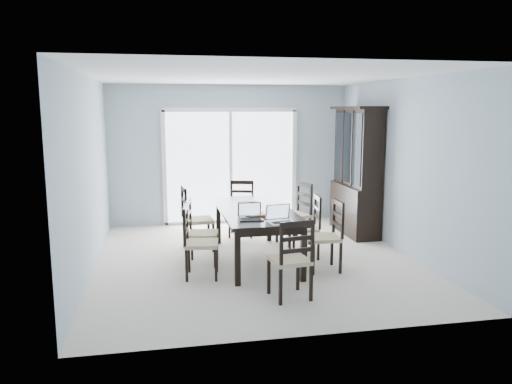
{
  "coord_description": "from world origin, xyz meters",
  "views": [
    {
      "loc": [
        -1.32,
        -6.82,
        2.16
      ],
      "look_at": [
        0.01,
        0.0,
        1.0
      ],
      "focal_mm": 35.0,
      "sensor_mm": 36.0,
      "label": 1
    }
  ],
  "objects_px": {
    "china_hutch": "(356,172)",
    "laptop_silver": "(282,219)",
    "dining_table": "(256,214)",
    "chair_right_near": "(330,228)",
    "laptop_dark": "(251,216)",
    "cell_phone": "(280,221)",
    "chair_left_near": "(194,234)",
    "chair_right_mid": "(310,220)",
    "hot_tub": "(189,187)",
    "chair_left_far": "(192,211)",
    "chair_right_far": "(299,206)",
    "chair_end_far": "(242,202)",
    "game_box": "(248,204)",
    "chair_left_mid": "(196,225)",
    "chair_end_near": "(293,251)"
  },
  "relations": [
    {
      "from": "china_hutch",
      "to": "laptop_silver",
      "type": "distance_m",
      "value": 2.9
    },
    {
      "from": "dining_table",
      "to": "chair_right_near",
      "type": "relative_size",
      "value": 2.0
    },
    {
      "from": "dining_table",
      "to": "laptop_dark",
      "type": "height_order",
      "value": "laptop_dark"
    },
    {
      "from": "china_hutch",
      "to": "cell_phone",
      "type": "bearing_deg",
      "value": -131.79
    },
    {
      "from": "chair_left_near",
      "to": "cell_phone",
      "type": "bearing_deg",
      "value": 83.69
    },
    {
      "from": "chair_right_mid",
      "to": "hot_tub",
      "type": "relative_size",
      "value": 0.51
    },
    {
      "from": "chair_left_far",
      "to": "chair_right_mid",
      "type": "bearing_deg",
      "value": 63.25
    },
    {
      "from": "chair_right_mid",
      "to": "chair_right_far",
      "type": "xyz_separation_m",
      "value": [
        0.05,
        0.8,
        0.04
      ]
    },
    {
      "from": "dining_table",
      "to": "china_hutch",
      "type": "relative_size",
      "value": 1.0
    },
    {
      "from": "chair_right_mid",
      "to": "chair_left_near",
      "type": "bearing_deg",
      "value": 114.44
    },
    {
      "from": "chair_right_near",
      "to": "laptop_dark",
      "type": "xyz_separation_m",
      "value": [
        -1.09,
        -0.05,
        0.22
      ]
    },
    {
      "from": "chair_left_far",
      "to": "hot_tub",
      "type": "xyz_separation_m",
      "value": [
        0.13,
        2.91,
        -0.08
      ]
    },
    {
      "from": "chair_right_near",
      "to": "china_hutch",
      "type": "bearing_deg",
      "value": -29.12
    },
    {
      "from": "chair_left_far",
      "to": "hot_tub",
      "type": "distance_m",
      "value": 2.91
    },
    {
      "from": "chair_end_far",
      "to": "chair_right_far",
      "type": "bearing_deg",
      "value": 153.92
    },
    {
      "from": "chair_left_near",
      "to": "laptop_silver",
      "type": "bearing_deg",
      "value": 78.79
    },
    {
      "from": "chair_left_near",
      "to": "laptop_dark",
      "type": "height_order",
      "value": "chair_left_near"
    },
    {
      "from": "laptop_dark",
      "to": "chair_left_near",
      "type": "bearing_deg",
      "value": 174.02
    },
    {
      "from": "chair_left_far",
      "to": "laptop_silver",
      "type": "xyz_separation_m",
      "value": [
        1.02,
        -1.63,
        0.2
      ]
    },
    {
      "from": "game_box",
      "to": "chair_right_mid",
      "type": "bearing_deg",
      "value": -12.48
    },
    {
      "from": "china_hutch",
      "to": "chair_left_far",
      "type": "xyz_separation_m",
      "value": [
        -2.89,
        -0.57,
        -0.46
      ]
    },
    {
      "from": "chair_end_far",
      "to": "laptop_dark",
      "type": "relative_size",
      "value": 3.41
    },
    {
      "from": "laptop_silver",
      "to": "cell_phone",
      "type": "bearing_deg",
      "value": 80.92
    },
    {
      "from": "laptop_dark",
      "to": "cell_phone",
      "type": "relative_size",
      "value": 2.87
    },
    {
      "from": "chair_left_near",
      "to": "chair_right_near",
      "type": "relative_size",
      "value": 0.99
    },
    {
      "from": "chair_right_near",
      "to": "chair_right_mid",
      "type": "xyz_separation_m",
      "value": [
        -0.08,
        0.63,
        -0.02
      ]
    },
    {
      "from": "cell_phone",
      "to": "china_hutch",
      "type": "bearing_deg",
      "value": 48.61
    },
    {
      "from": "dining_table",
      "to": "laptop_silver",
      "type": "xyz_separation_m",
      "value": [
        0.15,
        -0.95,
        0.13
      ]
    },
    {
      "from": "chair_end_far",
      "to": "dining_table",
      "type": "bearing_deg",
      "value": 102.76
    },
    {
      "from": "chair_left_near",
      "to": "chair_right_mid",
      "type": "bearing_deg",
      "value": 116.61
    },
    {
      "from": "chair_left_near",
      "to": "hot_tub",
      "type": "height_order",
      "value": "chair_left_near"
    },
    {
      "from": "chair_left_near",
      "to": "cell_phone",
      "type": "height_order",
      "value": "chair_left_near"
    },
    {
      "from": "chair_right_far",
      "to": "laptop_dark",
      "type": "distance_m",
      "value": 1.83
    },
    {
      "from": "dining_table",
      "to": "chair_left_mid",
      "type": "bearing_deg",
      "value": -178.59
    },
    {
      "from": "chair_left_near",
      "to": "chair_end_far",
      "type": "relative_size",
      "value": 1.01
    },
    {
      "from": "chair_end_near",
      "to": "cell_phone",
      "type": "distance_m",
      "value": 0.77
    },
    {
      "from": "dining_table",
      "to": "chair_left_far",
      "type": "bearing_deg",
      "value": 141.74
    },
    {
      "from": "laptop_silver",
      "to": "chair_end_near",
      "type": "bearing_deg",
      "value": -103.27
    },
    {
      "from": "china_hutch",
      "to": "chair_left_far",
      "type": "relative_size",
      "value": 1.91
    },
    {
      "from": "chair_end_near",
      "to": "chair_right_far",
      "type": "bearing_deg",
      "value": 64.81
    },
    {
      "from": "chair_left_mid",
      "to": "chair_end_near",
      "type": "relative_size",
      "value": 0.97
    },
    {
      "from": "chair_left_far",
      "to": "chair_end_far",
      "type": "distance_m",
      "value": 1.23
    },
    {
      "from": "chair_end_far",
      "to": "hot_tub",
      "type": "relative_size",
      "value": 0.52
    },
    {
      "from": "dining_table",
      "to": "chair_right_far",
      "type": "xyz_separation_m",
      "value": [
        0.86,
        0.8,
        -0.07
      ]
    },
    {
      "from": "chair_right_near",
      "to": "cell_phone",
      "type": "distance_m",
      "value": 0.8
    },
    {
      "from": "dining_table",
      "to": "chair_right_near",
      "type": "height_order",
      "value": "chair_right_near"
    },
    {
      "from": "chair_right_far",
      "to": "hot_tub",
      "type": "distance_m",
      "value": 3.22
    },
    {
      "from": "chair_right_far",
      "to": "cell_phone",
      "type": "height_order",
      "value": "chair_right_far"
    },
    {
      "from": "chair_right_mid",
      "to": "chair_end_far",
      "type": "distance_m",
      "value": 1.68
    },
    {
      "from": "chair_end_near",
      "to": "cell_phone",
      "type": "xyz_separation_m",
      "value": [
        0.03,
        0.74,
        0.18
      ]
    }
  ]
}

